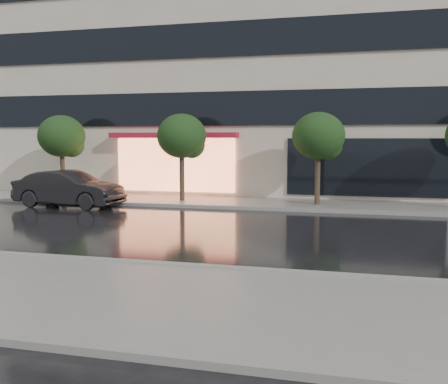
% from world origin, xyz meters
% --- Properties ---
extents(ground, '(120.00, 120.00, 0.00)m').
position_xyz_m(ground, '(0.00, 0.00, 0.00)').
color(ground, black).
rests_on(ground, ground).
extents(sidewalk_near, '(60.00, 4.50, 0.12)m').
position_xyz_m(sidewalk_near, '(0.00, -3.25, 0.06)').
color(sidewalk_near, slate).
rests_on(sidewalk_near, ground).
extents(sidewalk_far, '(60.00, 3.50, 0.12)m').
position_xyz_m(sidewalk_far, '(0.00, 10.25, 0.06)').
color(sidewalk_far, slate).
rests_on(sidewalk_far, ground).
extents(curb_near, '(60.00, 0.25, 0.14)m').
position_xyz_m(curb_near, '(0.00, -1.00, 0.07)').
color(curb_near, gray).
rests_on(curb_near, ground).
extents(curb_far, '(60.00, 0.25, 0.14)m').
position_xyz_m(curb_far, '(0.00, 8.50, 0.07)').
color(curb_far, gray).
rests_on(curb_far, ground).
extents(office_building, '(30.00, 12.76, 18.00)m').
position_xyz_m(office_building, '(-0.00, 17.97, 9.00)').
color(office_building, beige).
rests_on(office_building, ground).
extents(tree_far_west, '(2.20, 2.20, 3.99)m').
position_xyz_m(tree_far_west, '(-8.94, 10.03, 2.92)').
color(tree_far_west, '#33261C').
rests_on(tree_far_west, ground).
extents(tree_mid_west, '(2.20, 2.20, 3.99)m').
position_xyz_m(tree_mid_west, '(-2.94, 10.03, 2.92)').
color(tree_mid_west, '#33261C').
rests_on(tree_mid_west, ground).
extents(tree_mid_east, '(2.20, 2.20, 3.99)m').
position_xyz_m(tree_mid_east, '(3.06, 10.03, 2.92)').
color(tree_mid_east, '#33261C').
rests_on(tree_mid_east, ground).
extents(parked_car, '(4.79, 1.99, 1.54)m').
position_xyz_m(parked_car, '(-7.24, 7.58, 0.77)').
color(parked_car, black).
rests_on(parked_car, ground).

